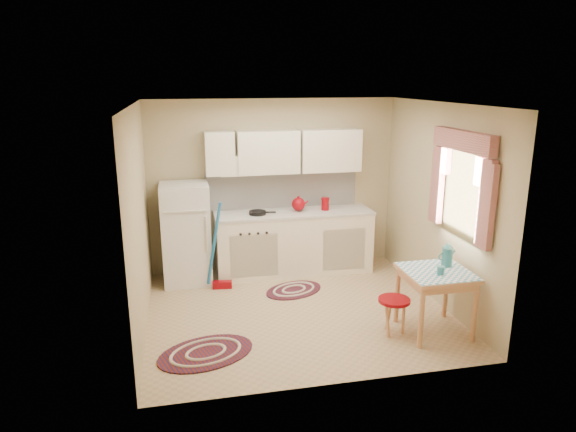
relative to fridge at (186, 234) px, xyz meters
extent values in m
plane|color=tan|center=(1.29, -1.25, -0.70)|extent=(3.60, 3.60, 0.00)
cube|color=silver|center=(1.29, -1.25, 1.80)|extent=(3.60, 3.20, 0.04)
cube|color=tan|center=(1.29, 0.35, 0.55)|extent=(3.60, 0.04, 2.50)
cube|color=tan|center=(1.29, -2.85, 0.55)|extent=(3.60, 0.04, 2.50)
cube|color=tan|center=(-0.51, -1.25, 0.55)|extent=(0.04, 3.20, 2.50)
cube|color=tan|center=(3.09, -1.25, 0.55)|extent=(0.04, 3.20, 2.50)
cube|color=white|center=(1.42, 0.34, 0.50)|extent=(2.25, 0.03, 0.55)
cube|color=white|center=(1.42, 0.19, 1.07)|extent=(2.25, 0.33, 0.60)
cube|color=white|center=(3.07, -1.80, 0.85)|extent=(0.04, 0.85, 0.95)
cube|color=white|center=(0.00, 0.00, 0.00)|extent=(0.65, 0.60, 1.40)
cube|color=white|center=(1.53, 0.05, -0.26)|extent=(2.25, 0.60, 0.88)
cube|color=beige|center=(1.53, 0.05, 0.20)|extent=(2.27, 0.62, 0.04)
cylinder|color=black|center=(1.00, 0.00, 0.24)|extent=(0.27, 0.27, 0.05)
cylinder|color=maroon|center=(2.00, 0.05, 0.30)|extent=(0.15, 0.15, 0.16)
cube|color=#E2A271|center=(2.67, -2.08, -0.34)|extent=(0.72, 0.72, 0.72)
cylinder|color=maroon|center=(2.20, -2.04, -0.49)|extent=(0.36, 0.36, 0.42)
cylinder|color=teal|center=(2.65, -2.18, 0.07)|extent=(0.10, 0.10, 0.10)
camera|label=1|loc=(-0.03, -6.90, 2.08)|focal=32.00mm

